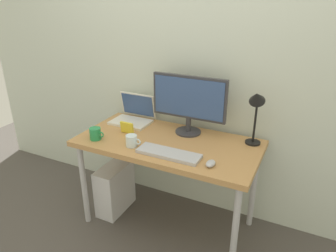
{
  "coord_description": "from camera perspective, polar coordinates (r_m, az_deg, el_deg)",
  "views": [
    {
      "loc": [
        0.92,
        -1.88,
        1.76
      ],
      "look_at": [
        0.0,
        0.0,
        0.87
      ],
      "focal_mm": 33.61,
      "sensor_mm": 36.0,
      "label": 1
    }
  ],
  "objects": [
    {
      "name": "coffee_mug",
      "position": [
        2.39,
        -13.02,
        -1.38
      ],
      "size": [
        0.12,
        0.08,
        0.09
      ],
      "color": "#268C4C",
      "rests_on": "desk"
    },
    {
      "name": "desk",
      "position": [
        2.36,
        0.0,
        -4.25
      ],
      "size": [
        1.34,
        0.67,
        0.75
      ],
      "color": "#B7844C",
      "rests_on": "ground_plane"
    },
    {
      "name": "mouse",
      "position": [
        2.01,
        7.74,
        -6.75
      ],
      "size": [
        0.06,
        0.09,
        0.03
      ],
      "primitive_type": "ellipsoid",
      "color": "#B2B2B7",
      "rests_on": "desk"
    },
    {
      "name": "ground_plane",
      "position": [
        2.74,
        0.0,
        -17.01
      ],
      "size": [
        6.0,
        6.0,
        0.0
      ],
      "primitive_type": "plane",
      "color": "#4C4742"
    },
    {
      "name": "photo_frame",
      "position": [
        2.45,
        -7.44,
        -0.3
      ],
      "size": [
        0.11,
        0.03,
        0.09
      ],
      "primitive_type": "cube",
      "rotation": [
        0.12,
        0.0,
        0.0
      ],
      "color": "yellow",
      "rests_on": "desk"
    },
    {
      "name": "back_wall",
      "position": [
        2.5,
        4.09,
        12.37
      ],
      "size": [
        4.4,
        0.04,
        2.6
      ],
      "primitive_type": "cube",
      "color": "silver",
      "rests_on": "ground_plane"
    },
    {
      "name": "keyboard",
      "position": [
        2.12,
        0.13,
        -5.02
      ],
      "size": [
        0.44,
        0.14,
        0.02
      ],
      "primitive_type": "cube",
      "color": "#B2B2B7",
      "rests_on": "desk"
    },
    {
      "name": "glass_cup",
      "position": [
        2.24,
        -6.59,
        -2.69
      ],
      "size": [
        0.12,
        0.08,
        0.08
      ],
      "color": "silver",
      "rests_on": "desk"
    },
    {
      "name": "desk_lamp",
      "position": [
        2.23,
        15.7,
        3.59
      ],
      "size": [
        0.11,
        0.16,
        0.43
      ],
      "color": "black",
      "rests_on": "desk"
    },
    {
      "name": "computer_tower",
      "position": [
        2.79,
        -9.6,
        -11.06
      ],
      "size": [
        0.18,
        0.36,
        0.42
      ],
      "primitive_type": "cube",
      "color": "silver",
      "rests_on": "ground_plane"
    },
    {
      "name": "laptop",
      "position": [
        2.67,
        -6.24,
        2.03
      ],
      "size": [
        0.32,
        0.26,
        0.23
      ],
      "color": "silver",
      "rests_on": "desk"
    },
    {
      "name": "monitor",
      "position": [
        2.37,
        3.8,
        4.56
      ],
      "size": [
        0.59,
        0.2,
        0.45
      ],
      "color": "#333338",
      "rests_on": "desk"
    }
  ]
}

